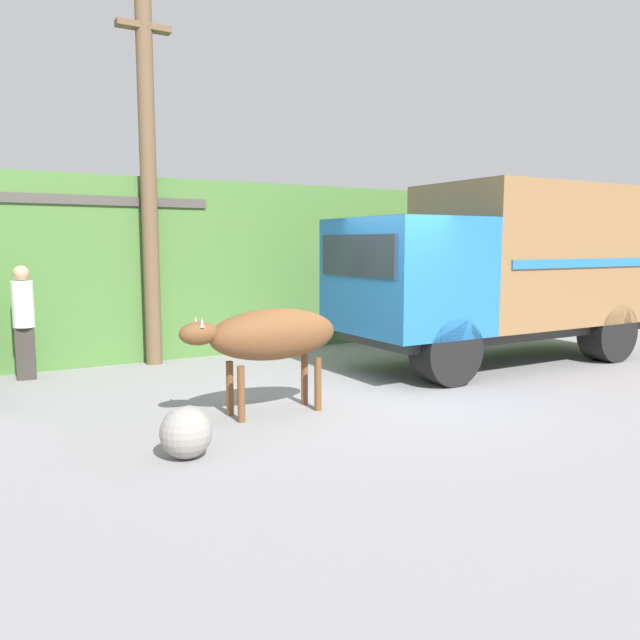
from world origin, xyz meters
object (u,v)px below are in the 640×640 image
(roadside_rock, at_px, (186,433))
(pedestrian_on_hill, at_px, (24,316))
(brown_cow, at_px, (271,336))
(cargo_truck, at_px, (509,265))
(utility_pole, at_px, (148,172))

(roadside_rock, bearing_deg, pedestrian_on_hill, 101.91)
(brown_cow, distance_m, roadside_rock, 1.93)
(cargo_truck, height_order, brown_cow, cargo_truck)
(pedestrian_on_hill, xyz_separation_m, roadside_rock, (1.00, -4.76, -0.73))
(pedestrian_on_hill, relative_size, utility_pole, 0.28)
(pedestrian_on_hill, bearing_deg, roadside_rock, 108.77)
(utility_pole, distance_m, roadside_rock, 5.99)
(cargo_truck, relative_size, utility_pole, 0.95)
(cargo_truck, height_order, utility_pole, utility_pole)
(brown_cow, height_order, utility_pole, utility_pole)
(cargo_truck, distance_m, utility_pole, 6.48)
(utility_pole, bearing_deg, brown_cow, -84.70)
(cargo_truck, xyz_separation_m, roadside_rock, (-6.60, -2.05, -1.47))
(pedestrian_on_hill, bearing_deg, brown_cow, 130.32)
(utility_pole, bearing_deg, cargo_truck, -28.29)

